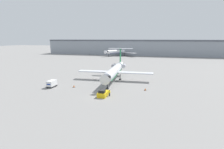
% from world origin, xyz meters
% --- Properties ---
extents(ground_plane, '(600.00, 600.00, 0.00)m').
position_xyz_m(ground_plane, '(0.00, 0.00, 0.00)').
color(ground_plane, gray).
extents(terminal_building, '(180.00, 16.80, 13.80)m').
position_xyz_m(terminal_building, '(0.00, 120.00, 6.93)').
color(terminal_building, '#8C939E').
rests_on(terminal_building, ground).
extents(airplane_main, '(27.31, 29.61, 10.78)m').
position_xyz_m(airplane_main, '(-0.94, 19.13, 3.62)').
color(airplane_main, silver).
rests_on(airplane_main, ground).
extents(pushback_tug, '(2.20, 3.92, 1.89)m').
position_xyz_m(pushback_tug, '(0.52, 0.87, 0.71)').
color(pushback_tug, yellow).
rests_on(pushback_tug, ground).
extents(luggage_cart, '(1.84, 3.24, 2.11)m').
position_xyz_m(luggage_cart, '(-17.56, 5.07, 1.05)').
color(luggage_cart, '#232326').
rests_on(luggage_cart, ground).
extents(worker_near_tug, '(0.40, 0.25, 1.81)m').
position_xyz_m(worker_near_tug, '(2.13, 1.34, 0.95)').
color(worker_near_tug, '#232838').
rests_on(worker_near_tug, ground).
extents(traffic_cone_left, '(0.66, 0.66, 0.76)m').
position_xyz_m(traffic_cone_left, '(-10.81, 6.63, 0.36)').
color(traffic_cone_left, black).
rests_on(traffic_cone_left, ground).
extents(traffic_cone_right, '(0.63, 0.63, 0.74)m').
position_xyz_m(traffic_cone_right, '(10.81, 9.02, 0.35)').
color(traffic_cone_right, black).
rests_on(traffic_cone_right, ground).
extents(airplane_parked_far_left, '(28.25, 30.71, 10.50)m').
position_xyz_m(airplane_parked_far_left, '(-17.61, 111.25, 3.79)').
color(airplane_parked_far_left, white).
rests_on(airplane_parked_far_left, ground).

